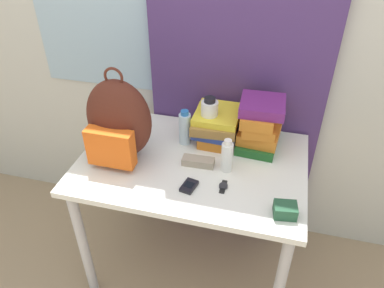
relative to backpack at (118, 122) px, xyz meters
name	(u,v)px	position (x,y,z in m)	size (l,w,h in m)	color
wall_back	(214,32)	(0.34, 0.49, 0.28)	(6.00, 0.06, 2.50)	beige
curtain_blue	(240,39)	(0.47, 0.43, 0.28)	(0.91, 0.04, 2.50)	#4C336B
desk	(192,178)	(0.34, 0.04, -0.30)	(1.08, 0.73, 0.78)	silver
backpack	(118,122)	(0.00, 0.00, 0.00)	(0.31, 0.25, 0.46)	#512319
book_stack_left	(217,124)	(0.41, 0.26, -0.11)	(0.24, 0.29, 0.16)	orange
book_stack_center	(260,124)	(0.63, 0.25, -0.07)	(0.22, 0.28, 0.25)	#1E5623
water_bottle	(185,128)	(0.27, 0.18, -0.10)	(0.06, 0.06, 0.19)	silver
sports_bottle	(209,121)	(0.38, 0.22, -0.07)	(0.08, 0.08, 0.25)	white
sunscreen_bottle	(227,156)	(0.51, 0.02, -0.11)	(0.05, 0.05, 0.17)	white
cell_phone	(189,186)	(0.37, -0.15, -0.18)	(0.07, 0.10, 0.02)	black
sunglasses_case	(198,162)	(0.37, 0.02, -0.17)	(0.15, 0.06, 0.04)	gray
camera_pouch	(285,210)	(0.79, -0.21, -0.16)	(0.10, 0.08, 0.05)	#234C33
wristwatch	(223,186)	(0.52, -0.11, -0.19)	(0.04, 0.09, 0.01)	black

